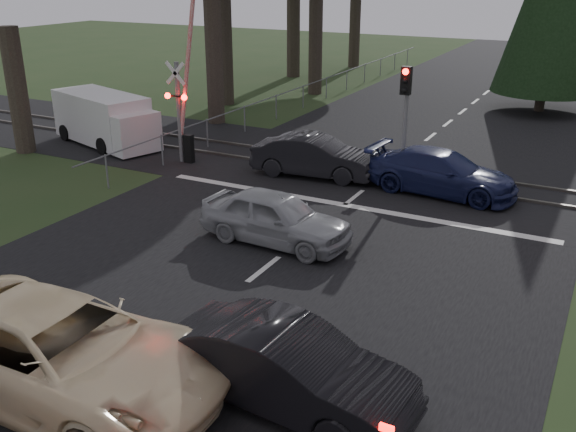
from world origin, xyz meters
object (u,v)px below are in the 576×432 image
Objects in this scene: traffic_signal_center at (405,106)px; blue_sedan at (442,173)px; dark_hatchback at (288,368)px; silver_car at (276,218)px; cream_coupe at (61,352)px; white_van at (107,120)px; crossing_signal at (184,110)px; dark_car_far at (315,156)px.

traffic_signal_center reaches higher than blue_sedan.
dark_hatchback is 7.00m from silver_car.
cream_coupe is 1.24× the size of blue_sedan.
dark_hatchback is 0.78× the size of white_van.
crossing_signal is 15.25m from dark_hatchback.
traffic_signal_center is 12.83m from white_van.
traffic_signal_center is at bearing 19.02° from white_van.
blue_sedan is at bearing -22.61° from silver_car.
cream_coupe is 14.03m from blue_sedan.
dark_hatchback is at bearing -68.46° from cream_coupe.
traffic_signal_center reaches higher than white_van.
traffic_signal_center is at bearing 6.15° from crossing_signal.
white_van is (-14.09, -0.37, 0.36)m from blue_sedan.
blue_sedan is (2.92, 6.11, -0.00)m from silver_car.
traffic_signal_center is 0.92× the size of dark_car_far.
white_van is (-11.17, 5.74, 0.35)m from silver_car.
blue_sedan is (9.66, 0.96, -1.34)m from crossing_signal.
cream_coupe is at bearing -32.67° from white_van.
silver_car is 0.86× the size of blue_sedan.
cream_coupe is 17.33m from white_van.
dark_hatchback is 12.97m from dark_car_far.
white_van is at bearing -178.62° from traffic_signal_center.
crossing_signal is at bearing 100.12° from blue_sedan.
traffic_signal_center reaches higher than silver_car.
cream_coupe is at bearing -62.52° from crossing_signal.
white_van is at bearing 38.18° from cream_coupe.
white_van is (-14.70, 11.79, 0.34)m from dark_hatchback.
crossing_signal reaches higher than cream_coupe.
blue_sedan is at bearing 2.69° from traffic_signal_center.
silver_car is at bearing -104.29° from traffic_signal_center.
blue_sedan is at bearing 6.48° from dark_hatchback.
crossing_signal reaches higher than white_van.
silver_car is 0.74× the size of white_van.
traffic_signal_center is 3.77m from dark_car_far.
dark_hatchback is at bearing -172.68° from blue_sedan.
traffic_signal_center is 6.58m from silver_car.
crossing_signal is at bearing 46.12° from dark_hatchback.
dark_hatchback is at bearing -80.67° from traffic_signal_center.
crossing_signal is at bearing 25.97° from cream_coupe.
white_van is at bearing 172.47° from crossing_signal.
traffic_signal_center is at bearing 97.15° from blue_sedan.
dark_car_far reaches higher than silver_car.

